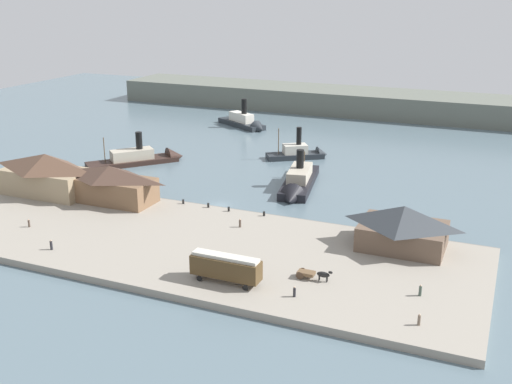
# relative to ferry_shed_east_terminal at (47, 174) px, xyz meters

# --- Properties ---
(ground_plane) EXTENTS (320.00, 320.00, 0.00)m
(ground_plane) POSITION_rel_ferry_shed_east_terminal_xyz_m (35.66, 10.65, -5.65)
(ground_plane) COLOR slate
(quay_promenade) EXTENTS (110.00, 36.00, 1.20)m
(quay_promenade) POSITION_rel_ferry_shed_east_terminal_xyz_m (35.66, -11.35, -5.05)
(quay_promenade) COLOR gray
(quay_promenade) RESTS_ON ground
(seawall_edge) EXTENTS (110.00, 0.80, 1.00)m
(seawall_edge) POSITION_rel_ferry_shed_east_terminal_xyz_m (35.66, 7.05, -5.15)
(seawall_edge) COLOR slate
(seawall_edge) RESTS_ON ground
(ferry_shed_east_terminal) EXTENTS (19.17, 9.81, 8.76)m
(ferry_shed_east_terminal) POSITION_rel_ferry_shed_east_terminal_xyz_m (0.00, 0.00, 0.00)
(ferry_shed_east_terminal) COLOR #998466
(ferry_shed_east_terminal) RESTS_ON quay_promenade
(ferry_shed_customs_shed) EXTENTS (18.99, 8.51, 7.52)m
(ferry_shed_customs_shed) POSITION_rel_ferry_shed_east_terminal_xyz_m (15.25, 1.22, -0.63)
(ferry_shed_customs_shed) COLOR brown
(ferry_shed_customs_shed) RESTS_ON quay_promenade
(ferry_shed_central_terminal) EXTENTS (14.45, 10.97, 7.42)m
(ferry_shed_central_terminal) POSITION_rel_ferry_shed_east_terminal_xyz_m (75.13, 0.80, -0.68)
(ferry_shed_central_terminal) COLOR brown
(ferry_shed_central_terminal) RESTS_ON quay_promenade
(street_tram) EXTENTS (10.86, 2.87, 4.38)m
(street_tram) POSITION_rel_ferry_shed_east_terminal_xyz_m (53.32, -22.85, -1.90)
(street_tram) COLOR #4C381E
(street_tram) RESTS_ON quay_promenade
(horse_cart) EXTENTS (5.53, 1.68, 1.87)m
(horse_cart) POSITION_rel_ferry_shed_east_terminal_xyz_m (64.97, -16.84, -3.53)
(horse_cart) COLOR brown
(horse_cart) RESTS_ON quay_promenade
(pedestrian_near_east_shed) EXTENTS (0.38, 0.38, 1.54)m
(pedestrian_near_east_shed) POSITION_rel_ferry_shed_east_terminal_xyz_m (10.09, -16.94, -3.75)
(pedestrian_near_east_shed) COLOR #4C3D33
(pedestrian_near_east_shed) RESTS_ON quay_promenade
(pedestrian_near_cart) EXTENTS (0.43, 0.43, 1.75)m
(pedestrian_near_cart) POSITION_rel_ferry_shed_east_terminal_xyz_m (80.83, -15.78, -3.65)
(pedestrian_near_cart) COLOR #3D4C42
(pedestrian_near_cart) RESTS_ON quay_promenade
(pedestrian_near_west_shed) EXTENTS (0.41, 0.41, 1.65)m
(pedestrian_near_west_shed) POSITION_rel_ferry_shed_east_terminal_xyz_m (82.01, -24.12, -3.70)
(pedestrian_near_west_shed) COLOR #6B5B4C
(pedestrian_near_west_shed) RESTS_ON quay_promenade
(pedestrian_standing_center) EXTENTS (0.41, 0.41, 1.64)m
(pedestrian_standing_center) POSITION_rel_ferry_shed_east_terminal_xyz_m (45.94, -1.65, -3.70)
(pedestrian_standing_center) COLOR #4C3D33
(pedestrian_standing_center) RESTS_ON quay_promenade
(pedestrian_walking_west) EXTENTS (0.44, 0.44, 1.78)m
(pedestrian_walking_west) POSITION_rel_ferry_shed_east_terminal_xyz_m (20.99, -23.58, -3.64)
(pedestrian_walking_west) COLOR #232328
(pedestrian_walking_west) RESTS_ON quay_promenade
(pedestrian_at_waters_edge) EXTENTS (0.40, 0.40, 1.63)m
(pedestrian_at_waters_edge) POSITION_rel_ferry_shed_east_terminal_xyz_m (64.35, -23.17, -3.71)
(pedestrian_at_waters_edge) COLOR #232328
(pedestrian_at_waters_edge) RESTS_ON quay_promenade
(mooring_post_center_west) EXTENTS (0.44, 0.44, 0.90)m
(mooring_post_center_west) POSITION_rel_ferry_shed_east_terminal_xyz_m (35.60, 5.59, -4.00)
(mooring_post_center_west) COLOR black
(mooring_post_center_west) RESTS_ON quay_promenade
(mooring_post_center_east) EXTENTS (0.44, 0.44, 0.90)m
(mooring_post_center_east) POSITION_rel_ferry_shed_east_terminal_xyz_m (29.87, 5.55, -4.00)
(mooring_post_center_east) COLOR black
(mooring_post_center_east) RESTS_ON quay_promenade
(mooring_post_west) EXTENTS (0.44, 0.44, 0.90)m
(mooring_post_west) POSITION_rel_ferry_shed_east_terminal_xyz_m (40.34, 5.20, -4.00)
(mooring_post_west) COLOR black
(mooring_post_west) RESTS_ON quay_promenade
(mooring_post_east) EXTENTS (0.44, 0.44, 0.90)m
(mooring_post_east) POSITION_rel_ferry_shed_east_terminal_xyz_m (47.77, 5.52, -4.00)
(mooring_post_east) COLOR black
(mooring_post_east) RESTS_ON quay_promenade
(ferry_mid_harbor) EXTENTS (20.89, 22.76, 10.33)m
(ferry_mid_harbor) POSITION_rel_ferry_shed_east_terminal_xyz_m (3.11, 32.78, -4.35)
(ferry_mid_harbor) COLOR black
(ferry_mid_harbor) RESTS_ON ground
(ferry_moored_east) EXTENTS (16.21, 12.98, 9.90)m
(ferry_moored_east) POSITION_rel_ferry_shed_east_terminal_xyz_m (38.91, 53.05, -4.25)
(ferry_moored_east) COLOR #23282D
(ferry_moored_east) RESTS_ON ground
(ferry_approaching_west) EXTENTS (20.97, 15.17, 10.91)m
(ferry_approaching_west) POSITION_rel_ferry_shed_east_terminal_xyz_m (9.78, 81.60, -4.06)
(ferry_approaching_west) COLOR #23282D
(ferry_approaching_west) RESTS_ON ground
(ferry_moored_west) EXTENTS (10.53, 26.48, 10.41)m
(ferry_moored_west) POSITION_rel_ferry_shed_east_terminal_xyz_m (47.11, 26.81, -4.11)
(ferry_moored_west) COLOR black
(ferry_moored_west) RESTS_ON ground
(far_headland) EXTENTS (180.00, 24.00, 8.00)m
(far_headland) POSITION_rel_ferry_shed_east_terminal_xyz_m (35.66, 120.65, -1.65)
(far_headland) COLOR #60665B
(far_headland) RESTS_ON ground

